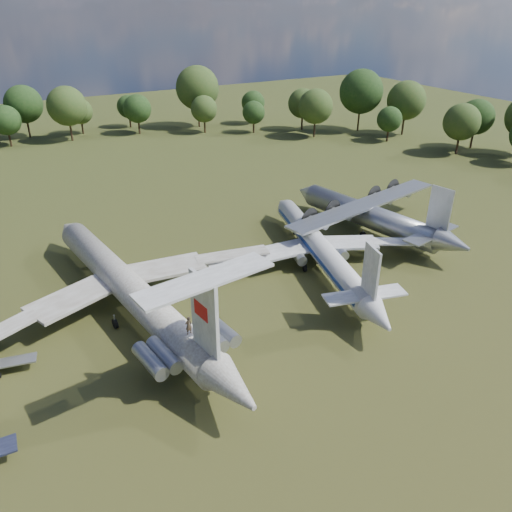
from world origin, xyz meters
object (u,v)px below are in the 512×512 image
il62_airliner (130,294)px  tu104_jet (320,253)px  an12_transport (369,219)px  person_on_il62 (189,325)px

il62_airliner → tu104_jet: (25.82, -1.52, -0.40)m
il62_airliner → an12_transport: il62_airliner is taller
tu104_jet → person_on_il62: size_ratio=21.85×
il62_airliner → an12_transport: 39.16m
tu104_jet → person_on_il62: (-23.90, -12.16, 3.81)m
an12_transport → tu104_jet: bearing=-168.4°
an12_transport → person_on_il62: size_ratio=18.33×
il62_airliner → person_on_il62: person_on_il62 is taller
tu104_jet → il62_airliner: bearing=-168.9°
person_on_il62 → tu104_jet: bearing=-166.8°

